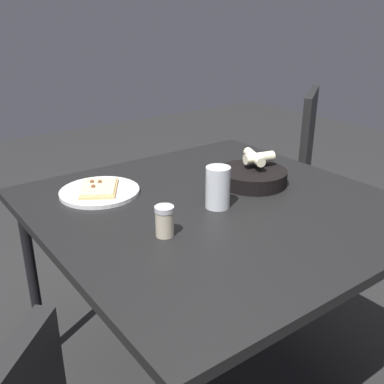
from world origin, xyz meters
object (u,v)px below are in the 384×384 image
at_px(bread_basket, 253,175).
at_px(pizza_plate, 100,191).
at_px(beer_glass, 218,190).
at_px(chair_near, 284,170).
at_px(dining_table, 216,218).
at_px(pepper_shaker, 165,223).

bearing_deg(bread_basket, pizza_plate, -116.25).
relative_size(bread_basket, beer_glass, 1.84).
distance_m(bread_basket, chair_near, 0.82).
xyz_separation_m(dining_table, chair_near, (-0.49, 0.87, -0.15)).
bearing_deg(chair_near, pepper_shaker, -62.98).
distance_m(pizza_plate, pepper_shaker, 0.40).
bearing_deg(chair_near, pizza_plate, -80.85).
bearing_deg(bread_basket, beer_glass, -70.43).
relative_size(beer_glass, chair_near, 0.14).
bearing_deg(bread_basket, pepper_shaker, -72.86).
relative_size(pepper_shaker, chair_near, 0.09).
bearing_deg(pepper_shaker, chair_near, 117.02).
height_order(bread_basket, pepper_shaker, bread_basket).
xyz_separation_m(beer_glass, chair_near, (-0.51, 0.89, -0.27)).
height_order(pepper_shaker, chair_near, chair_near).
bearing_deg(pepper_shaker, dining_table, 108.60).
distance_m(dining_table, chair_near, 1.01).
distance_m(dining_table, pizza_plate, 0.42).
bearing_deg(chair_near, bread_basket, -56.60).
xyz_separation_m(dining_table, pizza_plate, (-0.31, -0.27, 0.07)).
distance_m(beer_glass, pepper_shaker, 0.25).
bearing_deg(bread_basket, dining_table, -74.62).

